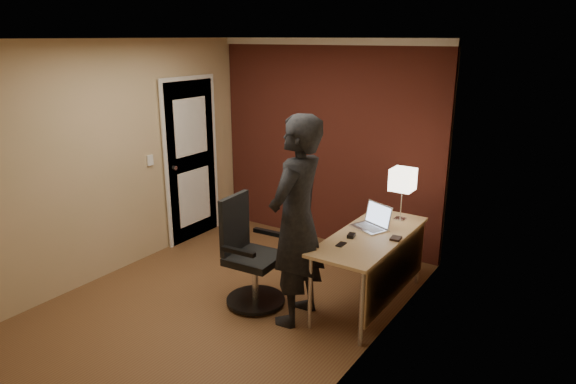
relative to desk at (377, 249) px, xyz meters
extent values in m
plane|color=brown|center=(-1.25, -0.71, -0.60)|extent=(4.00, 4.00, 0.00)
plane|color=white|center=(-1.25, -0.71, 1.90)|extent=(4.00, 4.00, 0.00)
plane|color=tan|center=(-1.25, 1.29, 0.65)|extent=(3.00, 0.00, 3.00)
plane|color=tan|center=(-1.25, -2.71, 0.65)|extent=(3.00, 0.00, 3.00)
plane|color=tan|center=(-2.75, -0.71, 0.65)|extent=(0.00, 4.00, 4.00)
plane|color=tan|center=(0.25, -0.71, 0.65)|extent=(0.00, 4.00, 4.00)
cube|color=maroon|center=(-1.25, 1.26, 0.65)|extent=(2.98, 0.06, 2.50)
cube|color=silver|center=(-1.25, 1.25, 1.86)|extent=(3.00, 0.08, 0.08)
cube|color=silver|center=(-2.71, -0.71, 1.86)|extent=(0.08, 4.00, 0.08)
cube|color=silver|center=(0.21, -0.71, 1.86)|extent=(0.08, 4.00, 0.08)
cube|color=silver|center=(-2.73, 0.39, 0.40)|extent=(0.05, 0.82, 2.02)
cube|color=silver|center=(-2.71, 0.39, 0.40)|extent=(0.02, 0.92, 2.12)
cylinder|color=silver|center=(-2.68, 0.06, 0.40)|extent=(0.05, 0.05, 0.05)
cube|color=silver|center=(-2.74, -0.26, 0.55)|extent=(0.02, 0.08, 0.12)
cube|color=tan|center=(-0.07, 0.00, 0.11)|extent=(0.60, 1.50, 0.03)
cube|color=tan|center=(0.21, 0.00, -0.17)|extent=(0.02, 1.38, 0.54)
cylinder|color=silver|center=(-0.32, -0.69, -0.25)|extent=(0.04, 0.04, 0.70)
cylinder|color=silver|center=(-0.32, 0.69, -0.25)|extent=(0.04, 0.04, 0.70)
cylinder|color=silver|center=(0.18, -0.69, -0.25)|extent=(0.04, 0.04, 0.70)
cylinder|color=silver|center=(0.18, 0.69, -0.25)|extent=(0.04, 0.04, 0.70)
cube|color=silver|center=(0.01, 0.54, 0.14)|extent=(0.11, 0.11, 0.01)
cylinder|color=silver|center=(0.01, 0.54, 0.29)|extent=(0.01, 0.01, 0.30)
cube|color=white|center=(0.01, 0.54, 0.55)|extent=(0.22, 0.22, 0.22)
cube|color=silver|center=(-0.15, 0.13, 0.14)|extent=(0.39, 0.34, 0.01)
cube|color=silver|center=(-0.11, 0.24, 0.25)|extent=(0.33, 0.18, 0.22)
cube|color=#B2CCF2|center=(-0.11, 0.23, 0.25)|extent=(0.29, 0.16, 0.19)
cube|color=gray|center=(-0.15, 0.12, 0.14)|extent=(0.31, 0.23, 0.00)
cube|color=black|center=(-0.20, -0.16, 0.14)|extent=(0.08, 0.11, 0.03)
cube|color=black|center=(-0.19, -0.38, 0.13)|extent=(0.06, 0.12, 0.01)
cube|color=black|center=(0.17, 0.01, 0.14)|extent=(0.10, 0.12, 0.02)
cylinder|color=black|center=(-0.99, -0.60, -0.56)|extent=(0.57, 0.57, 0.03)
cylinder|color=silver|center=(-0.99, -0.60, -0.35)|extent=(0.06, 0.06, 0.43)
cube|color=black|center=(-0.99, -0.60, -0.12)|extent=(0.50, 0.50, 0.07)
cube|color=black|center=(-1.22, -0.62, 0.20)|extent=(0.08, 0.43, 0.56)
cube|color=black|center=(-1.01, -0.34, 0.05)|extent=(0.35, 0.07, 0.04)
cube|color=black|center=(-0.98, -0.87, 0.05)|extent=(0.35, 0.07, 0.04)
imported|color=black|center=(-0.52, -0.60, 0.35)|extent=(0.50, 0.72, 1.91)
camera|label=1|loc=(1.74, -4.19, 1.92)|focal=32.00mm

